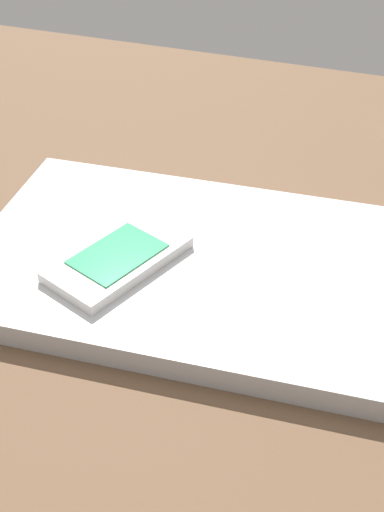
% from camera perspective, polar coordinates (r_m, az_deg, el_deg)
% --- Properties ---
extents(desk_surface, '(1.20, 0.80, 0.03)m').
position_cam_1_polar(desk_surface, '(0.66, -2.90, 0.96)').
color(desk_surface, brown).
rests_on(desk_surface, ground).
extents(laptop_closed, '(0.37, 0.25, 0.02)m').
position_cam_1_polar(laptop_closed, '(0.59, 0.00, -0.79)').
color(laptop_closed, '#B7BABC').
rests_on(laptop_closed, desk_surface).
extents(cell_phone_on_laptop, '(0.10, 0.13, 0.01)m').
position_cam_1_polar(cell_phone_on_laptop, '(0.58, -5.69, -0.25)').
color(cell_phone_on_laptop, silver).
rests_on(cell_phone_on_laptop, laptop_closed).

